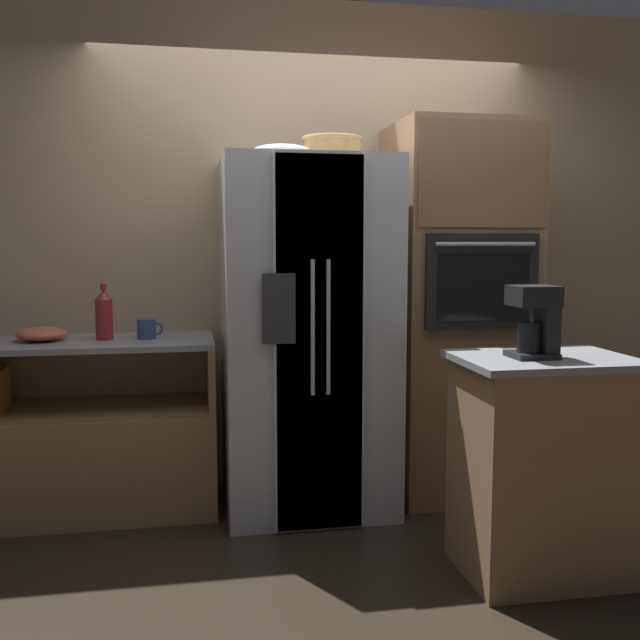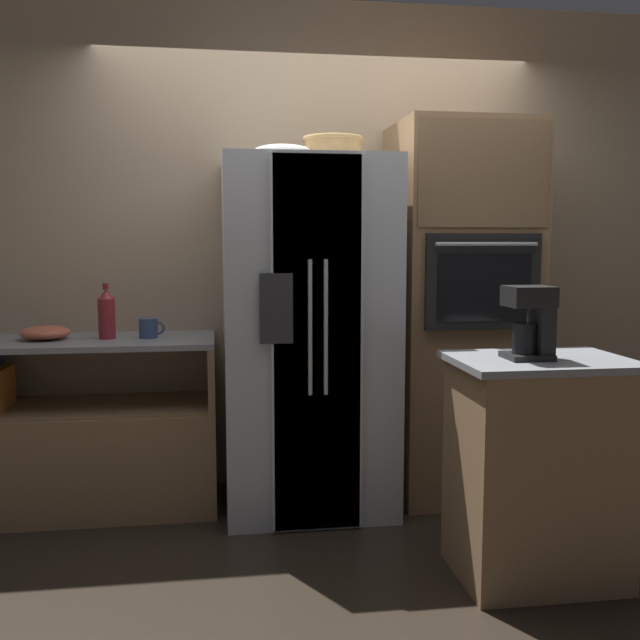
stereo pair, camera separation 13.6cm
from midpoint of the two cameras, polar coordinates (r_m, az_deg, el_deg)
name	(u,v)px [view 1 (the left image)]	position (r m, az deg, el deg)	size (l,w,h in m)	color
ground_plane	(330,507)	(3.99, -0.20, -14.74)	(20.00, 20.00, 0.00)	black
wall_back	(314,247)	(4.23, -1.44, 5.84)	(12.00, 0.06, 2.80)	tan
counter_left	(73,449)	(4.06, -20.09, -9.71)	(1.44, 0.59, 0.92)	#93704C
refrigerator	(307,336)	(3.82, -2.10, -1.26)	(0.88, 0.82, 1.86)	silver
wall_oven	(457,311)	(4.09, 9.97, 0.72)	(0.74, 0.72, 2.08)	#93704C
island_counter	(541,465)	(3.24, 16.11, -11.11)	(0.73, 0.54, 0.95)	#93704C
wicker_basket	(332,148)	(3.89, -0.07, 13.62)	(0.32, 0.32, 0.12)	tan
fruit_bowl	(282,152)	(3.84, -4.10, 13.27)	(0.32, 0.32, 0.08)	white
bottle_short	(104,315)	(3.91, -17.85, 0.41)	(0.09, 0.09, 0.29)	maroon
mug	(147,329)	(3.89, -14.64, -0.69)	(0.14, 0.10, 0.10)	#384C7A
mixing_bowl	(41,334)	(3.99, -22.31, -1.04)	(0.26, 0.26, 0.07)	#DB664C
coffee_maker	(537,319)	(3.08, 15.79, 0.11)	(0.18, 0.17, 0.30)	black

